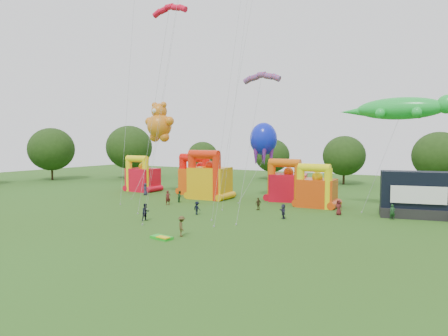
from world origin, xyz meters
The scene contains 24 objects.
ground centered at (0.00, 0.00, 0.00)m, with size 160.00×160.00×0.00m, color #2F5417.
tree_ring centered at (-1.18, 0.61, 6.26)m, with size 123.31×125.41×12.07m.
bouncy_castle_0 centered at (-19.31, 27.22, 2.35)m, with size 5.02×4.10×6.16m.
bouncy_castle_1 centered at (-8.83, 29.22, 2.50)m, with size 6.42×5.49×6.61m.
bouncy_castle_2 centered at (-4.68, 25.71, 2.76)m, with size 5.97×4.97×7.31m.
bouncy_castle_3 centered at (6.39, 29.42, 2.33)m, with size 5.98×5.24×6.14m.
bouncy_castle_4 centered at (11.57, 26.49, 2.20)m, with size 4.87×4.00×5.75m.
stage_trailer centered at (23.79, 25.38, 2.54)m, with size 8.70×4.75×5.27m.
teddy_bear_kite centered at (-14.06, 25.00, 9.90)m, with size 5.53×8.41×14.94m.
gecko_kite centered at (20.28, 26.80, 8.99)m, with size 12.96×4.64×13.97m.
octopus_kite centered at (1.81, 30.03, 7.23)m, with size 4.13×9.21×11.50m.
parafoil_kites centered at (-4.73, 14.43, 13.13)m, with size 24.27×8.85×31.96m.
diamond_kites centered at (2.21, 15.19, 17.19)m, with size 15.31×18.28×41.05m.
folded_kite_bundle centered at (5.00, 2.83, 0.14)m, with size 2.12×1.31×0.31m.
spectator_0 centered at (-15.38, 23.66, 0.96)m, with size 0.94×0.61×1.92m, color #222438.
spectator_1 centered at (-6.29, 17.94, 0.97)m, with size 0.71×0.46×1.94m, color #4F1816.
spectator_2 centered at (-6.26, 20.61, 0.82)m, with size 0.80×0.62×1.64m, color #19401F.
spectator_3 centered at (1.14, 14.01, 0.78)m, with size 1.01×0.58×1.57m, color black.
spectator_4 centered at (6.02, 20.47, 0.79)m, with size 0.93×0.39×1.58m, color #382D16.
spectator_5 centered at (10.80, 16.87, 0.83)m, with size 1.54×0.49×1.66m, color #27243D.
spectator_6 centered at (15.56, 22.20, 0.89)m, with size 0.87×0.57×1.78m, color #561819.
spectator_7 centered at (21.39, 22.37, 0.86)m, with size 0.63×0.41×1.72m, color #183C1C.
spectator_8 centered at (-1.65, 8.24, 0.95)m, with size 0.92×0.72×1.89m, color black.
spectator_9 centered at (5.97, 4.49, 0.94)m, with size 1.22×0.70×1.88m, color #46381C.
Camera 1 is at (27.38, -24.37, 8.75)m, focal length 32.00 mm.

